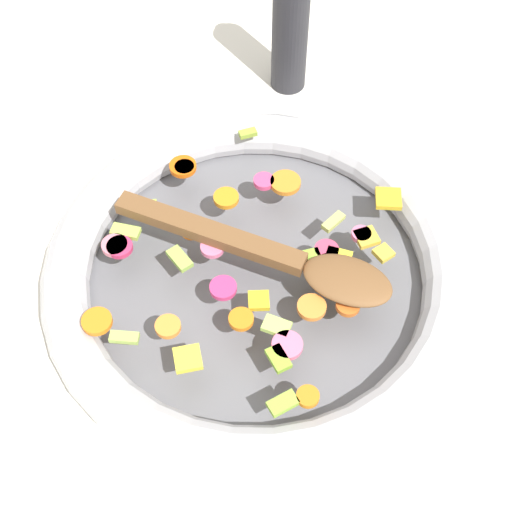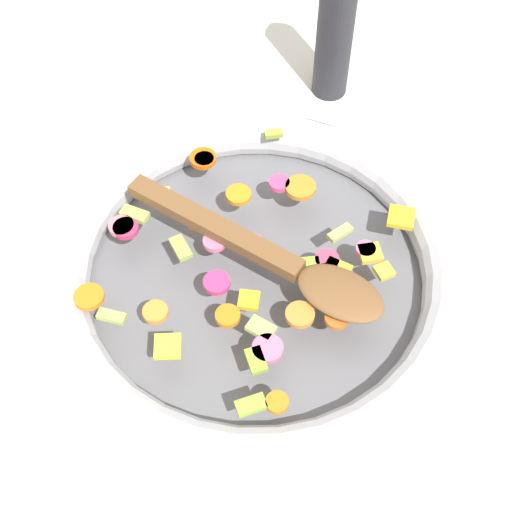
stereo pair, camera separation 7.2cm
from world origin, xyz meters
TOP-DOWN VIEW (x-y plane):
  - ground_plane at (0.00, 0.00)m, footprint 4.00×4.00m
  - skillet at (0.00, 0.00)m, footprint 0.45×0.45m
  - chopped_vegetables at (0.01, 0.00)m, footprint 0.37×0.34m
  - wooden_spoon at (-0.02, 0.02)m, footprint 0.22×0.25m
  - pepper_mill at (-0.18, -0.26)m, footprint 0.05×0.05m

SIDE VIEW (x-z plane):
  - ground_plane at x=0.00m, z-range 0.00..0.00m
  - skillet at x=0.00m, z-range 0.00..0.05m
  - chopped_vegetables at x=0.01m, z-range 0.05..0.06m
  - wooden_spoon at x=-0.02m, z-range 0.06..0.07m
  - pepper_mill at x=-0.18m, z-range -0.01..0.21m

